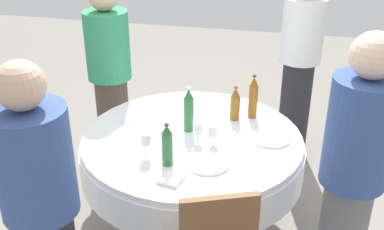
% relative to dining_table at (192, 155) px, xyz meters
% --- Properties ---
extents(ground_plane, '(10.00, 10.00, 0.00)m').
position_rel_dining_table_xyz_m(ground_plane, '(0.00, 0.00, -0.59)').
color(ground_plane, gray).
extents(dining_table, '(1.47, 1.47, 0.74)m').
position_rel_dining_table_xyz_m(dining_table, '(0.00, 0.00, 0.00)').
color(dining_table, white).
rests_on(dining_table, ground_plane).
extents(bottle_amber_left, '(0.07, 0.07, 0.25)m').
position_rel_dining_table_xyz_m(bottle_amber_left, '(-0.24, -0.30, 0.26)').
color(bottle_amber_left, '#8C5619').
rests_on(bottle_amber_left, dining_table).
extents(bottle_amber_right, '(0.06, 0.06, 0.32)m').
position_rel_dining_table_xyz_m(bottle_amber_right, '(-0.35, -0.37, 0.29)').
color(bottle_amber_right, '#8C5619').
rests_on(bottle_amber_right, dining_table).
extents(bottle_green_near, '(0.07, 0.07, 0.31)m').
position_rel_dining_table_xyz_m(bottle_green_near, '(0.04, -0.07, 0.29)').
color(bottle_green_near, '#2D6B38').
rests_on(bottle_green_near, dining_table).
extents(bottle_green_north, '(0.07, 0.07, 0.27)m').
position_rel_dining_table_xyz_m(bottle_green_north, '(0.06, 0.36, 0.27)').
color(bottle_green_north, '#2D6B38').
rests_on(bottle_green_north, dining_table).
extents(wine_glass_north, '(0.06, 0.06, 0.15)m').
position_rel_dining_table_xyz_m(wine_glass_north, '(-0.06, 0.08, 0.25)').
color(wine_glass_north, white).
rests_on(wine_glass_north, dining_table).
extents(wine_glass_mid, '(0.07, 0.07, 0.16)m').
position_rel_dining_table_xyz_m(wine_glass_mid, '(0.21, 0.31, 0.26)').
color(wine_glass_mid, white).
rests_on(wine_glass_mid, dining_table).
extents(wine_glass_inner, '(0.06, 0.06, 0.14)m').
position_rel_dining_table_xyz_m(wine_glass_inner, '(-0.15, 0.08, 0.24)').
color(wine_glass_inner, white).
rests_on(wine_glass_inner, dining_table).
extents(plate_west, '(0.26, 0.26, 0.02)m').
position_rel_dining_table_xyz_m(plate_west, '(-0.17, 0.31, 0.15)').
color(plate_west, white).
rests_on(plate_west, dining_table).
extents(plate_south, '(0.25, 0.25, 0.02)m').
position_rel_dining_table_xyz_m(plate_south, '(-0.51, -0.07, 0.15)').
color(plate_south, white).
rests_on(plate_south, dining_table).
extents(spoon_right, '(0.18, 0.04, 0.00)m').
position_rel_dining_table_xyz_m(spoon_right, '(0.44, -0.08, 0.15)').
color(spoon_right, silver).
rests_on(spoon_right, dining_table).
extents(folded_napkin, '(0.14, 0.14, 0.02)m').
position_rel_dining_table_xyz_m(folded_napkin, '(-0.00, 0.52, 0.16)').
color(folded_napkin, white).
rests_on(folded_napkin, dining_table).
extents(person_left, '(0.34, 0.34, 1.63)m').
position_rel_dining_table_xyz_m(person_left, '(-0.96, 0.43, 0.26)').
color(person_left, slate).
rests_on(person_left, ground_plane).
extents(person_right, '(0.34, 0.34, 1.62)m').
position_rel_dining_table_xyz_m(person_right, '(0.44, 1.10, 0.25)').
color(person_right, '#26262B').
rests_on(person_right, ground_plane).
extents(person_near, '(0.34, 0.34, 1.60)m').
position_rel_dining_table_xyz_m(person_near, '(0.80, -0.59, 0.24)').
color(person_near, '#4C3F33').
rests_on(person_near, ground_plane).
extents(person_north, '(0.34, 0.34, 1.64)m').
position_rel_dining_table_xyz_m(person_north, '(-0.65, -1.19, 0.27)').
color(person_north, '#26262B').
rests_on(person_north, ground_plane).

